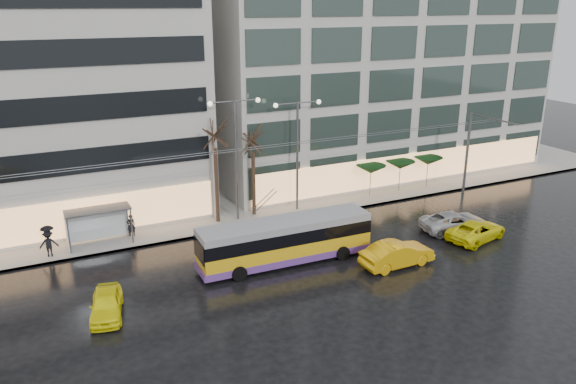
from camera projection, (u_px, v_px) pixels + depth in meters
ground at (273, 288)px, 32.35m from camera, size 140.00×140.00×0.00m
sidewalk at (224, 207)px, 45.08m from camera, size 80.00×10.00×0.15m
kerb at (247, 228)px, 40.87m from camera, size 80.00×0.10×0.15m
building_right at (373, 36)px, 52.36m from camera, size 32.00×14.00×25.00m
trolleybus at (285, 242)px, 35.14m from camera, size 11.19×4.49×5.16m
catenary at (238, 179)px, 38.16m from camera, size 42.24×5.12×7.00m
bus_shelter at (92, 219)px, 37.35m from camera, size 4.20×1.60×2.51m
street_lamp_near at (236, 143)px, 40.46m from camera, size 3.96×0.36×9.03m
street_lamp_far at (297, 140)px, 42.62m from camera, size 3.96×0.36×8.53m
tree_a at (214, 130)px, 39.66m from camera, size 3.20×3.20×8.40m
tree_b at (253, 135)px, 41.29m from camera, size 3.20×3.20×7.70m
parasol_a at (371, 169)px, 46.74m from camera, size 2.50×2.50×2.65m
parasol_b at (400, 165)px, 47.98m from camera, size 2.50×2.50×2.65m
parasol_c at (428, 161)px, 49.23m from camera, size 2.50×2.50×2.65m
taxi_a at (106, 304)px, 29.34m from camera, size 2.36×4.16×1.33m
taxi_b at (397, 254)px, 34.89m from camera, size 4.83×1.78×1.58m
taxi_c at (476, 231)px, 38.79m from camera, size 5.21×3.27×1.34m
sedan_silver at (454, 222)px, 40.28m from camera, size 5.30×3.09×1.39m
pedestrian_a at (130, 216)px, 38.78m from camera, size 1.04×1.06×2.19m
pedestrian_b at (124, 221)px, 39.38m from camera, size 0.99×0.84×1.80m
pedestrian_c at (48, 240)px, 35.76m from camera, size 1.20×0.89×2.11m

